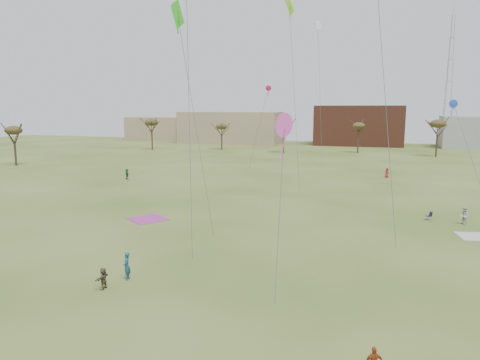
% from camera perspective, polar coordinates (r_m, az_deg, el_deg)
% --- Properties ---
extents(ground, '(260.00, 260.00, 0.00)m').
position_cam_1_polar(ground, '(28.78, -7.32, -14.64)').
color(ground, '#3D531A').
rests_on(ground, ground).
extents(flyer_near_right, '(0.72, 0.83, 1.91)m').
position_cam_1_polar(flyer_near_right, '(31.96, -14.15, -10.54)').
color(flyer_near_right, navy).
rests_on(flyer_near_right, ground).
extents(spectator_fore_c, '(0.43, 1.32, 1.42)m').
position_cam_1_polar(spectator_fore_c, '(30.89, -16.95, -11.85)').
color(spectator_fore_c, '#4E4837').
rests_on(spectator_fore_c, ground).
extents(spectator_mid_e, '(1.06, 1.10, 1.78)m').
position_cam_1_polar(spectator_mid_e, '(50.10, 26.55, -4.10)').
color(spectator_mid_e, silver).
rests_on(spectator_mid_e, ground).
extents(flyer_far_a, '(1.48, 1.53, 1.74)m').
position_cam_1_polar(flyer_far_a, '(74.99, -14.13, 0.74)').
color(flyer_far_a, '#23693A').
rests_on(flyer_far_a, ground).
extents(flyer_far_b, '(0.94, 0.83, 1.63)m').
position_cam_1_polar(flyer_far_b, '(78.45, 18.13, 0.88)').
color(flyer_far_b, maroon).
rests_on(flyer_far_b, ground).
extents(blanket_cream, '(3.33, 3.33, 0.03)m').
position_cam_1_polar(blanket_cream, '(46.26, 27.70, -6.37)').
color(blanket_cream, beige).
rests_on(blanket_cream, ground).
extents(blanket_plum, '(4.92, 4.92, 0.03)m').
position_cam_1_polar(blanket_plum, '(48.21, -11.64, -4.88)').
color(blanket_plum, '#AA3491').
rests_on(blanket_plum, ground).
extents(camp_chair_right, '(0.71, 0.69, 0.87)m').
position_cam_1_polar(camp_chair_right, '(50.74, 22.81, -4.42)').
color(camp_chair_right, '#15183A').
rests_on(camp_chair_right, ground).
extents(kites_aloft, '(64.41, 67.42, 25.40)m').
position_cam_1_polar(kites_aloft, '(52.22, 5.24, 18.04)').
color(kites_aloft, red).
rests_on(kites_aloft, ground).
extents(tree_line, '(117.44, 49.32, 8.91)m').
position_cam_1_polar(tree_line, '(104.03, 9.55, 6.64)').
color(tree_line, '#3A2B1E').
rests_on(tree_line, ground).
extents(building_tan, '(32.00, 14.00, 10.00)m').
position_cam_1_polar(building_tan, '(146.47, -1.17, 6.67)').
color(building_tan, '#937F60').
rests_on(building_tan, ground).
extents(building_brick, '(26.00, 16.00, 12.00)m').
position_cam_1_polar(building_brick, '(144.11, 14.87, 6.72)').
color(building_brick, brown).
rests_on(building_brick, ground).
extents(building_tan_west, '(20.00, 12.00, 8.00)m').
position_cam_1_polar(building_tan_west, '(164.71, -10.40, 6.46)').
color(building_tan_west, '#937F60').
rests_on(building_tan_west, ground).
extents(radio_tower, '(1.51, 1.72, 41.00)m').
position_cam_1_polar(radio_tower, '(150.25, 24.92, 11.32)').
color(radio_tower, '#9EA3A8').
rests_on(radio_tower, ground).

